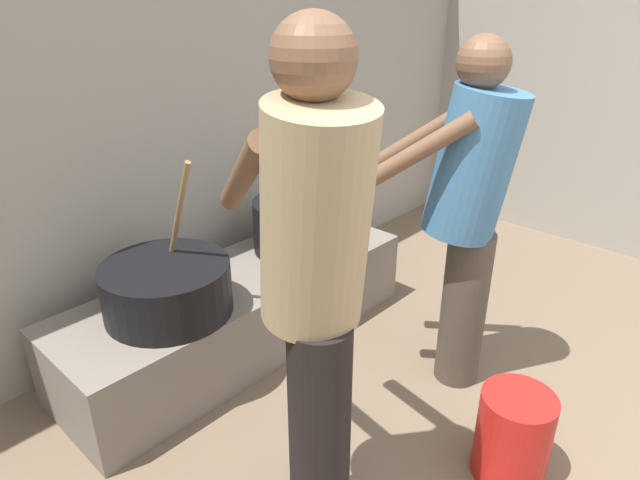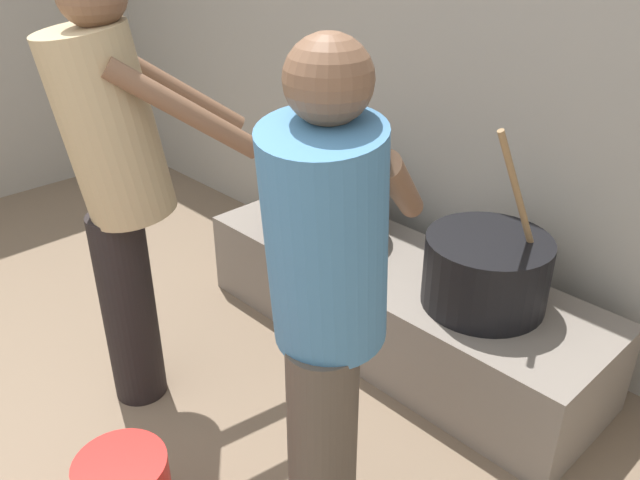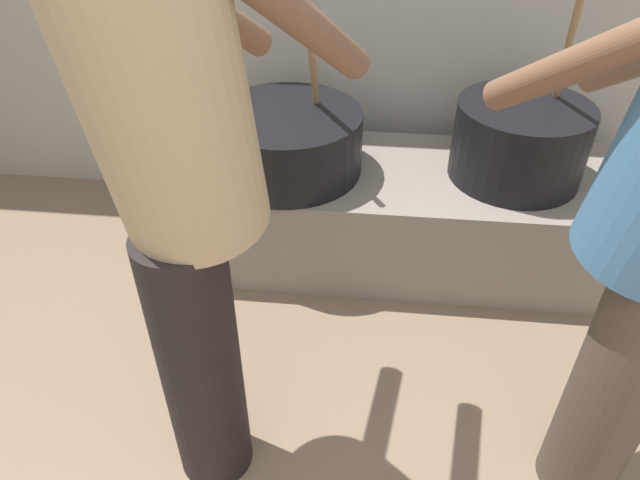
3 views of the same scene
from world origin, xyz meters
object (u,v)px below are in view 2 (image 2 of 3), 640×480
Objects in this scene: cook_in_tan_shirt at (117,175)px; cook_in_blue_shirt at (326,298)px; cooking_pot_secondary at (324,212)px; cooking_pot_main at (486,271)px.

cook_in_blue_shirt is at bearing 2.77° from cook_in_tan_shirt.
cooking_pot_secondary is at bearing 86.41° from cook_in_tan_shirt.
cooking_pot_main reaches higher than cooking_pot_secondary.
cook_in_tan_shirt is (-0.06, -0.93, 0.43)m from cooking_pot_secondary.
cooking_pot_secondary is 0.45× the size of cook_in_blue_shirt.
cooking_pot_secondary is 1.32m from cook_in_blue_shirt.
cook_in_tan_shirt is at bearing -132.44° from cooking_pot_main.
cook_in_tan_shirt is (-0.89, -0.97, 0.40)m from cooking_pot_main.
cook_in_tan_shirt reaches higher than cooking_pot_secondary.
cook_in_tan_shirt is 0.97m from cook_in_blue_shirt.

